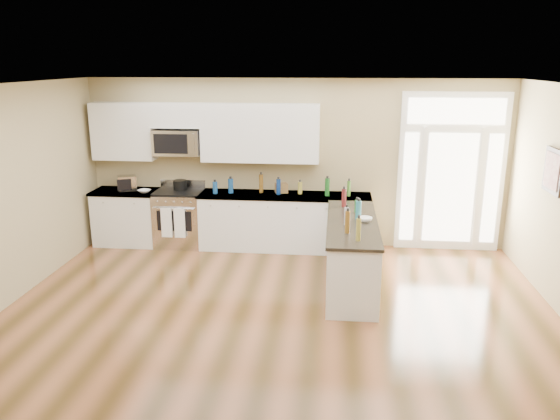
# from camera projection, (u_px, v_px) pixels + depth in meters

# --- Properties ---
(ground) EXTENTS (8.00, 8.00, 0.00)m
(ground) POSITION_uv_depth(u_px,v_px,m) (265.00, 365.00, 5.69)
(ground) COLOR #483114
(room_shell) EXTENTS (8.00, 8.00, 8.00)m
(room_shell) POSITION_uv_depth(u_px,v_px,m) (264.00, 208.00, 5.24)
(room_shell) COLOR tan
(room_shell) RESTS_ON ground
(back_cabinet_left) EXTENTS (1.10, 0.66, 0.94)m
(back_cabinet_left) POSITION_uv_depth(u_px,v_px,m) (128.00, 219.00, 9.40)
(back_cabinet_left) COLOR silver
(back_cabinet_left) RESTS_ON ground
(back_cabinet_right) EXTENTS (2.85, 0.66, 0.94)m
(back_cabinet_right) POSITION_uv_depth(u_px,v_px,m) (284.00, 223.00, 9.13)
(back_cabinet_right) COLOR silver
(back_cabinet_right) RESTS_ON ground
(peninsula_cabinet) EXTENTS (0.69, 2.32, 0.94)m
(peninsula_cabinet) POSITION_uv_depth(u_px,v_px,m) (351.00, 256.00, 7.63)
(peninsula_cabinet) COLOR silver
(peninsula_cabinet) RESTS_ON ground
(upper_cabinet_left) EXTENTS (1.04, 0.33, 0.95)m
(upper_cabinet_left) POSITION_uv_depth(u_px,v_px,m) (124.00, 131.00, 9.14)
(upper_cabinet_left) COLOR silver
(upper_cabinet_left) RESTS_ON room_shell
(upper_cabinet_right) EXTENTS (1.94, 0.33, 0.95)m
(upper_cabinet_right) POSITION_uv_depth(u_px,v_px,m) (260.00, 133.00, 8.91)
(upper_cabinet_right) COLOR silver
(upper_cabinet_right) RESTS_ON room_shell
(upper_cabinet_short) EXTENTS (0.82, 0.33, 0.40)m
(upper_cabinet_short) POSITION_uv_depth(u_px,v_px,m) (177.00, 115.00, 8.98)
(upper_cabinet_short) COLOR silver
(upper_cabinet_short) RESTS_ON room_shell
(microwave) EXTENTS (0.78, 0.41, 0.42)m
(microwave) POSITION_uv_depth(u_px,v_px,m) (177.00, 142.00, 9.06)
(microwave) COLOR silver
(microwave) RESTS_ON room_shell
(entry_door) EXTENTS (1.70, 0.10, 2.60)m
(entry_door) POSITION_uv_depth(u_px,v_px,m) (451.00, 173.00, 8.89)
(entry_door) COLOR white
(entry_door) RESTS_ON ground
(wall_art_near) EXTENTS (0.05, 0.58, 0.58)m
(wall_art_near) POSITION_uv_depth(u_px,v_px,m) (553.00, 171.00, 7.01)
(wall_art_near) COLOR black
(wall_art_near) RESTS_ON room_shell
(kitchen_range) EXTENTS (0.79, 0.70, 1.08)m
(kitchen_range) POSITION_uv_depth(u_px,v_px,m) (180.00, 218.00, 9.29)
(kitchen_range) COLOR silver
(kitchen_range) RESTS_ON ground
(stockpot) EXTENTS (0.24, 0.24, 0.18)m
(stockpot) POSITION_uv_depth(u_px,v_px,m) (180.00, 184.00, 9.25)
(stockpot) COLOR black
(stockpot) RESTS_ON kitchen_range
(toaster_oven) EXTENTS (0.37, 0.34, 0.25)m
(toaster_oven) POSITION_uv_depth(u_px,v_px,m) (127.00, 183.00, 9.23)
(toaster_oven) COLOR silver
(toaster_oven) RESTS_ON back_cabinet_left
(cardboard_box) EXTENTS (0.23, 0.20, 0.16)m
(cardboard_box) POSITION_uv_depth(u_px,v_px,m) (281.00, 188.00, 9.08)
(cardboard_box) COLOR brown
(cardboard_box) RESTS_ON back_cabinet_right
(bowl_left) EXTENTS (0.26, 0.26, 0.05)m
(bowl_left) POSITION_uv_depth(u_px,v_px,m) (144.00, 191.00, 9.11)
(bowl_left) COLOR white
(bowl_left) RESTS_ON back_cabinet_left
(bowl_peninsula) EXTENTS (0.22, 0.22, 0.06)m
(bowl_peninsula) POSITION_uv_depth(u_px,v_px,m) (365.00, 219.00, 7.47)
(bowl_peninsula) COLOR white
(bowl_peninsula) RESTS_ON peninsula_cabinet
(cup_counter) EXTENTS (0.16, 0.16, 0.11)m
(cup_counter) POSITION_uv_depth(u_px,v_px,m) (279.00, 189.00, 9.12)
(cup_counter) COLOR white
(cup_counter) RESTS_ON back_cabinet_right
(counter_bottles) EXTENTS (2.39, 2.43, 0.31)m
(counter_bottles) POSITION_uv_depth(u_px,v_px,m) (306.00, 197.00, 8.32)
(counter_bottles) COLOR #19591E
(counter_bottles) RESTS_ON back_cabinet_right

